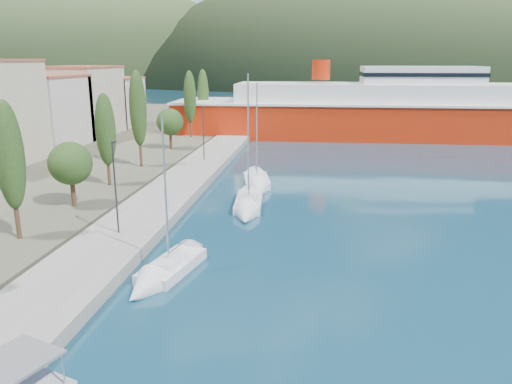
# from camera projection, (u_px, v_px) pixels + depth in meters

# --- Properties ---
(ground) EXTENTS (1400.00, 1400.00, 0.00)m
(ground) POSITION_uv_depth(u_px,v_px,m) (306.00, 105.00, 135.16)
(ground) COLOR navy
(quay) EXTENTS (5.00, 88.00, 0.80)m
(quay) POSITION_uv_depth(u_px,v_px,m) (176.00, 188.00, 46.08)
(quay) COLOR gray
(quay) RESTS_ON ground
(hills_far) EXTENTS (1480.00, 900.00, 180.00)m
(hills_far) POSITION_uv_depth(u_px,v_px,m) (442.00, 1.00, 576.07)
(hills_far) COLOR slate
(hills_far) RESTS_ON ground
(hills_near) EXTENTS (1010.00, 520.00, 115.00)m
(hills_near) POSITION_uv_depth(u_px,v_px,m) (458.00, 5.00, 352.36)
(hills_near) COLOR #3F522C
(hills_near) RESTS_ON ground
(town_buildings) EXTENTS (9.20, 69.20, 11.30)m
(town_buildings) POSITION_uv_depth(u_px,v_px,m) (9.00, 116.00, 58.05)
(town_buildings) COLOR beige
(town_buildings) RESTS_ON land_strip
(tree_row) EXTENTS (3.41, 62.58, 10.20)m
(tree_row) POSITION_uv_depth(u_px,v_px,m) (134.00, 123.00, 51.49)
(tree_row) COLOR #47301E
(tree_row) RESTS_ON land_strip
(lamp_posts) EXTENTS (0.15, 44.46, 6.06)m
(lamp_posts) POSITION_uv_depth(u_px,v_px,m) (127.00, 178.00, 34.08)
(lamp_posts) COLOR #2D2D33
(lamp_posts) RESTS_ON quay
(sailboat_near) EXTENTS (3.47, 7.18, 9.91)m
(sailboat_near) POSITION_uv_depth(u_px,v_px,m) (157.00, 278.00, 27.37)
(sailboat_near) COLOR silver
(sailboat_near) RESTS_ON ground
(sailboat_mid) EXTENTS (2.78, 8.27, 11.69)m
(sailboat_mid) POSITION_uv_depth(u_px,v_px,m) (247.00, 209.00, 39.94)
(sailboat_mid) COLOR silver
(sailboat_mid) RESTS_ON ground
(sailboat_far) EXTENTS (3.74, 7.61, 10.72)m
(sailboat_far) POSITION_uv_depth(u_px,v_px,m) (258.00, 186.00, 47.30)
(sailboat_far) COLOR silver
(sailboat_far) RESTS_ON ground
(ferry) EXTENTS (63.38, 14.59, 12.54)m
(ferry) POSITION_uv_depth(u_px,v_px,m) (377.00, 113.00, 78.29)
(ferry) COLOR red
(ferry) RESTS_ON ground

